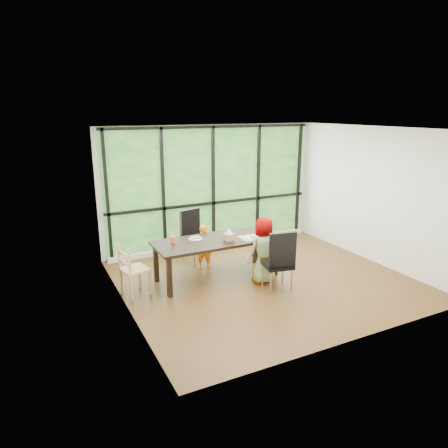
% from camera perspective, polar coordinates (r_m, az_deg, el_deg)
% --- Properties ---
extents(ground, '(5.00, 5.00, 0.00)m').
position_cam_1_polar(ground, '(7.56, 5.69, -7.80)').
color(ground, black).
rests_on(ground, ground).
extents(back_wall, '(5.00, 0.00, 5.00)m').
position_cam_1_polar(back_wall, '(9.06, -1.66, 5.20)').
color(back_wall, silver).
rests_on(back_wall, ground).
extents(foliage_backdrop, '(4.80, 0.02, 2.65)m').
position_cam_1_polar(foliage_backdrop, '(9.04, -1.60, 5.18)').
color(foliage_backdrop, '#1C471C').
rests_on(foliage_backdrop, back_wall).
extents(window_mullions, '(4.80, 0.06, 2.65)m').
position_cam_1_polar(window_mullions, '(9.01, -1.50, 5.14)').
color(window_mullions, black).
rests_on(window_mullions, back_wall).
extents(window_sill, '(4.80, 0.12, 0.10)m').
position_cam_1_polar(window_sill, '(9.30, -1.33, -2.80)').
color(window_sill, silver).
rests_on(window_sill, ground).
extents(dining_table, '(2.34, 1.10, 0.75)m').
position_cam_1_polar(dining_table, '(7.47, -1.03, -4.89)').
color(dining_table, black).
rests_on(dining_table, ground).
extents(chair_window_leather, '(0.56, 0.56, 1.08)m').
position_cam_1_polar(chair_window_leather, '(8.18, -3.94, -1.86)').
color(chair_window_leather, black).
rests_on(chair_window_leather, ground).
extents(chair_interior_leather, '(0.54, 0.54, 1.08)m').
position_cam_1_polar(chair_interior_leather, '(7.03, 7.49, -4.96)').
color(chair_interior_leather, black).
rests_on(chair_interior_leather, ground).
extents(chair_end_beech, '(0.49, 0.50, 0.90)m').
position_cam_1_polar(chair_end_beech, '(6.96, -12.37, -6.21)').
color(chair_end_beech, tan).
rests_on(chair_end_beech, ground).
extents(child_toddler, '(0.35, 0.26, 0.87)m').
position_cam_1_polar(child_toddler, '(7.93, -2.77, -3.20)').
color(child_toddler, orange).
rests_on(child_toddler, ground).
extents(child_older, '(0.61, 0.41, 1.19)m').
position_cam_1_polar(child_older, '(7.27, 5.52, -3.70)').
color(child_older, slate).
rests_on(child_older, ground).
extents(placemat, '(0.48, 0.35, 0.01)m').
position_cam_1_polar(placemat, '(7.47, 4.05, -1.87)').
color(placemat, tan).
rests_on(placemat, dining_table).
extents(plate_far, '(0.25, 0.25, 0.02)m').
position_cam_1_polar(plate_far, '(7.37, -4.01, -2.08)').
color(plate_far, white).
rests_on(plate_far, dining_table).
extents(plate_near, '(0.26, 0.26, 0.02)m').
position_cam_1_polar(plate_near, '(7.43, 4.01, -1.93)').
color(plate_near, white).
rests_on(plate_near, dining_table).
extents(orange_cup, '(0.07, 0.07, 0.11)m').
position_cam_1_polar(orange_cup, '(7.21, -7.13, -2.17)').
color(orange_cup, orange).
rests_on(orange_cup, dining_table).
extents(green_cup, '(0.08, 0.08, 0.12)m').
position_cam_1_polar(green_cup, '(7.58, 6.30, -1.21)').
color(green_cup, green).
rests_on(green_cup, dining_table).
extents(white_mug, '(0.08, 0.08, 0.08)m').
position_cam_1_polar(white_mug, '(7.85, 5.67, -0.75)').
color(white_mug, white).
rests_on(white_mug, dining_table).
extents(tissue_box, '(0.15, 0.15, 0.13)m').
position_cam_1_polar(tissue_box, '(7.27, 0.68, -1.82)').
color(tissue_box, tan).
rests_on(tissue_box, dining_table).
extents(crepe_rolls_far, '(0.20, 0.12, 0.04)m').
position_cam_1_polar(crepe_rolls_far, '(7.36, -4.01, -1.88)').
color(crepe_rolls_far, tan).
rests_on(crepe_rolls_far, plate_far).
extents(crepe_rolls_near, '(0.10, 0.12, 0.04)m').
position_cam_1_polar(crepe_rolls_near, '(7.42, 4.02, -1.74)').
color(crepe_rolls_near, tan).
rests_on(crepe_rolls_near, plate_near).
extents(straw_white, '(0.01, 0.04, 0.20)m').
position_cam_1_polar(straw_white, '(7.18, -7.15, -1.44)').
color(straw_white, white).
rests_on(straw_white, orange_cup).
extents(straw_pink, '(0.01, 0.04, 0.20)m').
position_cam_1_polar(straw_pink, '(7.55, 6.32, -0.49)').
color(straw_pink, pink).
rests_on(straw_pink, green_cup).
extents(tissue, '(0.12, 0.12, 0.11)m').
position_cam_1_polar(tissue, '(7.24, 0.68, -0.91)').
color(tissue, white).
rests_on(tissue, tissue_box).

